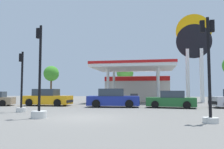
# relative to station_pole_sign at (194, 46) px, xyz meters

# --- Properties ---
(ground_plane) EXTENTS (90.00, 90.00, 0.00)m
(ground_plane) POSITION_rel_station_pole_sign_xyz_m (-8.97, -18.15, -7.24)
(ground_plane) COLOR slate
(ground_plane) RESTS_ON ground
(gas_station) EXTENTS (9.78, 14.26, 4.80)m
(gas_station) POSITION_rel_station_pole_sign_xyz_m (-7.57, 3.65, -5.00)
(gas_station) COLOR beige
(gas_station) RESTS_ON ground
(station_pole_sign) EXTENTS (4.46, 0.56, 11.44)m
(station_pole_sign) POSITION_rel_station_pole_sign_xyz_m (0.00, 0.00, 0.00)
(station_pole_sign) COLOR white
(station_pole_sign) RESTS_ON ground
(car_1) EXTENTS (4.63, 2.18, 1.64)m
(car_1) POSITION_rel_station_pole_sign_xyz_m (-15.48, -9.48, -6.49)
(car_1) COLOR black
(car_1) RESTS_ON ground
(car_2) EXTENTS (4.79, 2.47, 1.65)m
(car_2) POSITION_rel_station_pole_sign_xyz_m (-8.78, -10.13, -6.49)
(car_2) COLOR black
(car_2) RESTS_ON ground
(car_3) EXTENTS (4.30, 2.27, 1.48)m
(car_3) POSITION_rel_station_pole_sign_xyz_m (-3.69, -10.07, -6.57)
(car_3) COLOR black
(car_3) RESTS_ON ground
(traffic_signal_0) EXTENTS (0.70, 0.71, 4.96)m
(traffic_signal_0) POSITION_rel_station_pole_sign_xyz_m (-2.61, -19.01, -5.26)
(traffic_signal_0) COLOR silver
(traffic_signal_0) RESTS_ON ground
(traffic_signal_1) EXTENTS (0.84, 0.84, 5.08)m
(traffic_signal_1) POSITION_rel_station_pole_sign_xyz_m (-11.29, -18.84, -6.06)
(traffic_signal_1) COLOR silver
(traffic_signal_1) RESTS_ON ground
(traffic_signal_2) EXTENTS (0.65, 0.68, 4.22)m
(traffic_signal_2) POSITION_rel_station_pole_sign_xyz_m (-14.25, -15.87, -5.87)
(traffic_signal_2) COLOR silver
(traffic_signal_2) RESTS_ON ground
(tree_0) EXTENTS (2.86, 2.86, 6.13)m
(tree_0) POSITION_rel_station_pole_sign_xyz_m (-24.25, 9.43, -2.59)
(tree_0) COLOR brown
(tree_0) RESTS_ON ground
(tree_1) EXTENTS (3.00, 3.00, 5.84)m
(tree_1) POSITION_rel_station_pole_sign_xyz_m (-10.23, 9.73, -2.70)
(tree_1) COLOR brown
(tree_1) RESTS_ON ground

